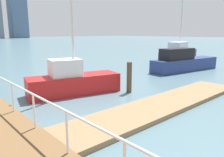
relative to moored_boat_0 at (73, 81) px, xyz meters
name	(u,v)px	position (x,y,z in m)	size (l,w,h in m)	color
ground_plane	(36,83)	(-0.47, 3.70, -0.71)	(300.00, 300.00, 0.00)	slate
floating_dock	(161,105)	(1.67, -4.45, -0.62)	(11.29, 2.00, 0.18)	#93704C
boardwalk_railing	(125,152)	(-3.62, -7.51, 0.54)	(0.06, 26.55, 1.08)	white
dock_piling_0	(129,77)	(2.40, -1.84, 0.12)	(0.27, 0.27, 1.67)	brown
dock_piling_1	(173,61)	(9.58, 0.11, 0.19)	(0.32, 0.32, 1.81)	#473826
dock_piling_2	(167,61)	(9.27, 0.45, 0.22)	(0.33, 0.33, 1.86)	brown
moored_boat_0	(73,81)	(0.00, 0.00, 0.00)	(5.04, 2.58, 8.09)	red
moored_boat_4	(183,62)	(10.76, -0.12, 0.03)	(6.95, 2.47, 1.94)	navy
moored_boat_5	(179,54)	(15.29, 3.08, 0.16)	(7.38, 2.94, 9.79)	navy
skyline_tower_5	(17,12)	(41.45, 126.57, 14.40)	(8.79, 10.37, 30.23)	slate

